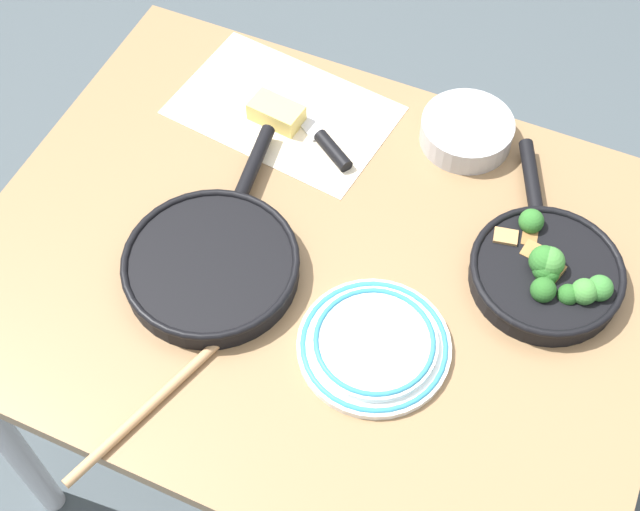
{
  "coord_description": "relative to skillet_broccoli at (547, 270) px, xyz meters",
  "views": [
    {
      "loc": [
        -0.31,
        0.7,
        1.93
      ],
      "look_at": [
        0.0,
        0.0,
        0.78
      ],
      "focal_mm": 50.0,
      "sensor_mm": 36.0,
      "label": 1
    }
  ],
  "objects": [
    {
      "name": "ground_plane",
      "position": [
        0.33,
        0.11,
        -0.78
      ],
      "size": [
        14.0,
        14.0,
        0.0
      ],
      "primitive_type": "plane",
      "color": "#424C51"
    },
    {
      "name": "dinner_plate_stack",
      "position": [
        0.2,
        0.22,
        -0.01
      ],
      "size": [
        0.23,
        0.23,
        0.03
      ],
      "color": "white",
      "rests_on": "dining_table_red"
    },
    {
      "name": "parchment_sheet",
      "position": [
        0.52,
        -0.16,
        -0.03
      ],
      "size": [
        0.4,
        0.29,
        0.0
      ],
      "color": "beige",
      "rests_on": "dining_table_red"
    },
    {
      "name": "wooden_spoon",
      "position": [
        0.42,
        0.35,
        -0.02
      ],
      "size": [
        0.15,
        0.39,
        0.02
      ],
      "rotation": [
        0.0,
        0.0,
        4.4
      ],
      "color": "tan",
      "rests_on": "dining_table_red"
    },
    {
      "name": "prep_bowl_steel",
      "position": [
        0.2,
        -0.22,
        -0.0
      ],
      "size": [
        0.16,
        0.16,
        0.05
      ],
      "color": "#B7B7BC",
      "rests_on": "dining_table_red"
    },
    {
      "name": "cheese_block",
      "position": [
        0.52,
        -0.13,
        -0.01
      ],
      "size": [
        0.1,
        0.06,
        0.04
      ],
      "color": "#EACC66",
      "rests_on": "dining_table_red"
    },
    {
      "name": "skillet_eggs",
      "position": [
        0.48,
        0.2,
        -0.01
      ],
      "size": [
        0.28,
        0.43,
        0.04
      ],
      "rotation": [
        0.0,
        0.0,
        4.85
      ],
      "color": "black",
      "rests_on": "dining_table_red"
    },
    {
      "name": "dining_table_red",
      "position": [
        0.33,
        0.11,
        -0.12
      ],
      "size": [
        1.08,
        0.83,
        0.76
      ],
      "color": "olive",
      "rests_on": "ground_plane"
    },
    {
      "name": "grater_knife",
      "position": [
        0.44,
        -0.12,
        -0.02
      ],
      "size": [
        0.23,
        0.16,
        0.02
      ],
      "rotation": [
        0.0,
        0.0,
        5.7
      ],
      "color": "silver",
      "rests_on": "dining_table_red"
    },
    {
      "name": "skillet_broccoli",
      "position": [
        0.0,
        0.0,
        0.0
      ],
      "size": [
        0.24,
        0.36,
        0.08
      ],
      "rotation": [
        0.0,
        0.0,
        5.12
      ],
      "color": "black",
      "rests_on": "dining_table_red"
    }
  ]
}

